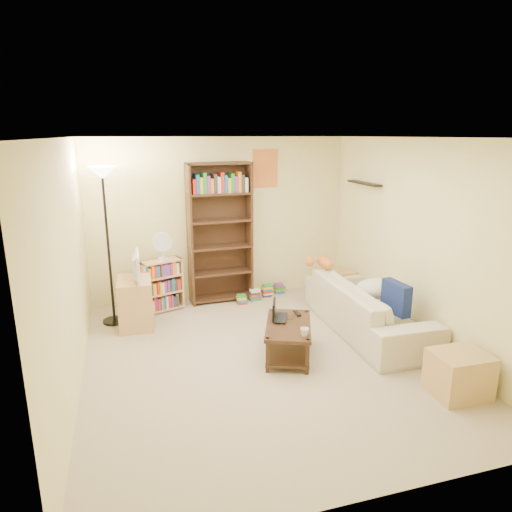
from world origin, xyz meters
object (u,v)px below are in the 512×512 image
object	(u,v)px
tabby_cat	(322,262)
mug	(305,332)
desk_fan	(163,245)
short_bookshelf	(162,286)
tall_bookshelf	(220,230)
laptop	(285,318)
side_table	(339,285)
television	(133,266)
sofa	(367,307)
floor_lamp	(104,200)
tv_stand	(135,303)
end_cabinet	(459,374)
coffee_table	(288,336)

from	to	relation	value
tabby_cat	mug	size ratio (longest dim) A/B	4.16
desk_fan	short_bookshelf	bearing A→B (deg)	135.93
tall_bookshelf	short_bookshelf	distance (m)	1.21
laptop	short_bookshelf	world-z (taller)	short_bookshelf
tabby_cat	side_table	xyz separation A→B (m)	(0.44, 0.30, -0.50)
mug	television	xyz separation A→B (m)	(-1.73, 1.76, 0.39)
sofa	floor_lamp	xyz separation A→B (m)	(-3.22, 1.23, 1.38)
tv_stand	floor_lamp	distance (m)	1.42
desk_fan	tall_bookshelf	bearing A→B (deg)	14.89
laptop	side_table	distance (m)	2.01
tv_stand	tall_bookshelf	xyz separation A→B (m)	(1.32, 0.66, 0.80)
floor_lamp	side_table	distance (m)	3.69
side_table	end_cabinet	bearing A→B (deg)	-91.43
short_bookshelf	end_cabinet	distance (m)	4.09
side_table	end_cabinet	size ratio (longest dim) A/B	0.89
television	end_cabinet	bearing A→B (deg)	-129.73
coffee_table	end_cabinet	bearing A→B (deg)	-21.39
tv_stand	coffee_table	bearing A→B (deg)	-38.48
coffee_table	mug	world-z (taller)	mug
end_cabinet	television	bearing A→B (deg)	138.73
floor_lamp	end_cabinet	world-z (taller)	floor_lamp
laptop	short_bookshelf	bearing A→B (deg)	60.71
tabby_cat	floor_lamp	distance (m)	3.12
tall_bookshelf	desk_fan	distance (m)	0.92
laptop	floor_lamp	size ratio (longest dim) A/B	0.18
sofa	television	size ratio (longest dim) A/B	3.49
television	end_cabinet	world-z (taller)	television
tall_bookshelf	side_table	distance (m)	2.05
short_bookshelf	television	bearing A→B (deg)	-149.95
tabby_cat	desk_fan	xyz separation A→B (m)	(-2.22, 0.58, 0.27)
sofa	floor_lamp	size ratio (longest dim) A/B	1.05
tv_stand	desk_fan	size ratio (longest dim) A/B	1.59
short_bookshelf	laptop	bearing A→B (deg)	-73.19
laptop	tabby_cat	bearing A→B (deg)	-16.88
television	short_bookshelf	bearing A→B (deg)	-38.62
tabby_cat	tv_stand	distance (m)	2.69
sofa	side_table	bearing A→B (deg)	-7.30
sofa	laptop	distance (m)	1.27
tall_bookshelf	side_table	bearing A→B (deg)	-19.18
mug	desk_fan	distance (m)	2.60
mug	television	distance (m)	2.50
tall_bookshelf	end_cabinet	bearing A→B (deg)	-65.85
short_bookshelf	floor_lamp	size ratio (longest dim) A/B	0.36
side_table	coffee_table	bearing A→B (deg)	-132.34
laptop	tv_stand	world-z (taller)	tv_stand
mug	short_bookshelf	bearing A→B (deg)	120.90
side_table	end_cabinet	distance (m)	2.81
tall_bookshelf	end_cabinet	xyz separation A→B (m)	(1.70, -3.32, -0.91)
television	floor_lamp	bearing A→B (deg)	54.84
tabby_cat	tall_bookshelf	size ratio (longest dim) A/B	0.24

